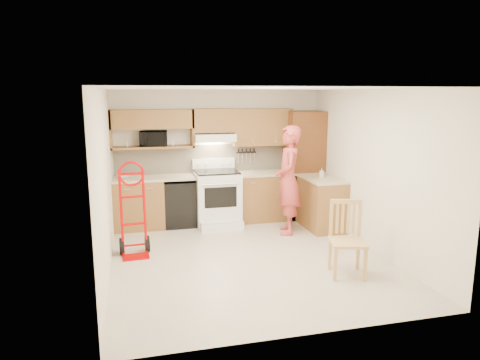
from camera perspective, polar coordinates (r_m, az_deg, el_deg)
name	(u,v)px	position (r m, az deg, el deg)	size (l,w,h in m)	color
floor	(248,258)	(6.77, 1.03, -10.06)	(4.00, 4.50, 0.02)	beige
ceiling	(249,88)	(6.32, 1.12, 11.78)	(4.00, 4.50, 0.02)	white
wall_back	(218,156)	(8.60, -2.83, 3.17)	(4.00, 0.02, 2.50)	white
wall_front	(309,218)	(4.34, 8.84, -4.87)	(4.00, 0.02, 2.50)	white
wall_left	(104,183)	(6.23, -17.10, -0.36)	(0.02, 4.50, 2.50)	white
wall_right	(372,171)	(7.21, 16.71, 1.17)	(0.02, 4.50, 2.50)	white
backsplash	(218,158)	(8.58, -2.79, 2.82)	(3.92, 0.03, 0.55)	beige
lower_cab_left	(139,204)	(8.29, -12.93, -3.03)	(0.90, 0.60, 0.90)	olive
dishwasher	(180,203)	(8.34, -7.77, -2.94)	(0.60, 0.60, 0.85)	black
lower_cab_right	(263,197)	(8.65, 3.03, -2.18)	(1.14, 0.60, 0.90)	olive
countertop_left	(154,178)	(8.20, -10.98, 0.25)	(1.50, 0.63, 0.04)	#BEB497
countertop_right	(264,173)	(8.56, 3.06, 0.89)	(1.14, 0.63, 0.04)	#BEB497
cab_return_right	(322,204)	(8.23, 10.48, -3.05)	(0.60, 1.00, 0.90)	olive
countertop_return	(322,179)	(8.12, 10.59, 0.17)	(0.63, 1.00, 0.04)	#BEB497
pantry_tall	(303,165)	(8.81, 8.18, 1.94)	(0.70, 0.60, 2.10)	brown
upper_cab_left	(152,119)	(8.21, -11.31, 7.71)	(1.50, 0.33, 0.34)	olive
upper_shelf_mw	(153,147)	(8.25, -11.17, 4.18)	(1.50, 0.33, 0.04)	olive
upper_cab_center	(213,120)	(8.34, -3.45, 7.68)	(0.76, 0.33, 0.44)	olive
upper_cab_right	(262,127)	(8.57, 2.86, 6.84)	(1.14, 0.33, 0.70)	olive
range_hood	(214,137)	(8.30, -3.35, 5.52)	(0.76, 0.46, 0.14)	white
knife_strip	(246,155)	(8.67, 0.82, 3.18)	(0.40, 0.05, 0.29)	black
microwave	(153,139)	(8.24, -11.11, 5.27)	(0.49, 0.33, 0.27)	black
range	(218,193)	(8.25, -2.91, -1.73)	(0.82, 1.08, 1.21)	white
person	(288,180)	(7.73, 6.25, -0.02)	(0.69, 0.46, 1.90)	#BC403D
hand_truck	(133,214)	(6.84, -13.59, -4.28)	(0.52, 0.47, 1.31)	#BB0303
dining_chair	(348,239)	(6.16, 13.76, -7.46)	(0.45, 0.50, 1.01)	tan
soap_bottle	(322,173)	(8.14, 10.50, 0.95)	(0.08, 0.08, 0.17)	white
bowl	(124,177)	(8.19, -14.79, 0.40)	(0.22, 0.22, 0.05)	white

